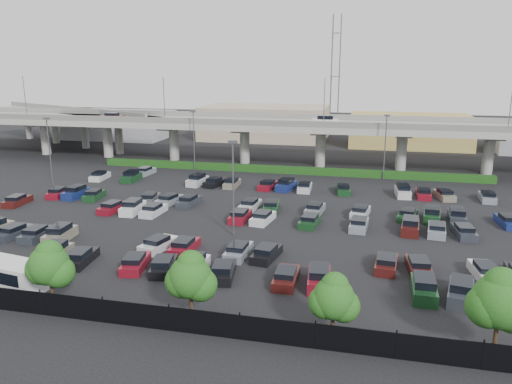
% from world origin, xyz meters
% --- Properties ---
extents(ground, '(280.00, 280.00, 0.00)m').
position_xyz_m(ground, '(0.00, 0.00, 0.00)').
color(ground, black).
extents(overpass, '(150.00, 13.00, 15.80)m').
position_xyz_m(overpass, '(-0.21, 31.99, 6.97)').
color(overpass, gray).
rests_on(overpass, ground).
extents(on_ramp, '(50.93, 30.13, 8.80)m').
position_xyz_m(on_ramp, '(-52.10, 43.05, 6.86)').
color(on_ramp, gray).
rests_on(on_ramp, ground).
extents(hedge, '(66.00, 1.60, 1.10)m').
position_xyz_m(hedge, '(0.00, 25.00, 0.55)').
color(hedge, '#153B11').
rests_on(hedge, ground).
extents(fence, '(70.00, 0.10, 2.00)m').
position_xyz_m(fence, '(-0.05, -28.00, 0.90)').
color(fence, black).
rests_on(fence, ground).
extents(tree_row, '(65.07, 3.66, 5.94)m').
position_xyz_m(tree_row, '(0.70, -26.53, 3.52)').
color(tree_row, '#332316').
rests_on(tree_row, ground).
extents(shuttle_bus, '(7.97, 3.84, 2.45)m').
position_xyz_m(shuttle_bus, '(-14.97, -24.75, 1.34)').
color(shuttle_bus, silver).
rests_on(shuttle_bus, ground).
extents(parked_cars, '(62.80, 41.60, 1.67)m').
position_xyz_m(parked_cars, '(0.87, -4.22, 0.61)').
color(parked_cars, maroon).
rests_on(parked_cars, ground).
extents(light_poles, '(66.90, 48.38, 10.30)m').
position_xyz_m(light_poles, '(-4.13, 2.00, 6.24)').
color(light_poles, '#525156').
rests_on(light_poles, ground).
extents(distant_buildings, '(138.00, 24.00, 9.00)m').
position_xyz_m(distant_buildings, '(12.38, 61.81, 3.74)').
color(distant_buildings, gray).
rests_on(distant_buildings, ground).
extents(comm_tower, '(2.40, 2.40, 30.00)m').
position_xyz_m(comm_tower, '(4.00, 74.00, 15.61)').
color(comm_tower, '#525156').
rests_on(comm_tower, ground).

